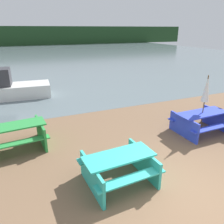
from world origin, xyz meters
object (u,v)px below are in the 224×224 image
object	(u,v)px
umbrella_white	(206,89)
picnic_table_green	(13,135)
boat	(4,88)
picnic_table_teal	(119,166)
picnic_table_blue	(201,120)

from	to	relation	value
umbrella_white	picnic_table_green	bearing A→B (deg)	167.82
picnic_table_green	umbrella_white	distance (m)	6.38
picnic_table_green	boat	distance (m)	5.91
picnic_table_teal	picnic_table_blue	bearing A→B (deg)	19.10
picnic_table_blue	umbrella_white	size ratio (longest dim) A/B	0.92
picnic_table_blue	boat	size ratio (longest dim) A/B	0.45
picnic_table_blue	umbrella_white	xyz separation A→B (m)	(0.00, -0.00, 1.13)
picnic_table_blue	umbrella_white	bearing A→B (deg)	-90.00
umbrella_white	boat	xyz separation A→B (m)	(-6.54, 7.22, -1.01)
picnic_table_teal	umbrella_white	size ratio (longest dim) A/B	0.85
umbrella_white	boat	world-z (taller)	umbrella_white
picnic_table_green	umbrella_white	bearing A→B (deg)	-12.18
boat	picnic_table_blue	bearing A→B (deg)	-43.60
picnic_table_blue	picnic_table_green	size ratio (longest dim) A/B	0.95
picnic_table_blue	boat	world-z (taller)	boat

